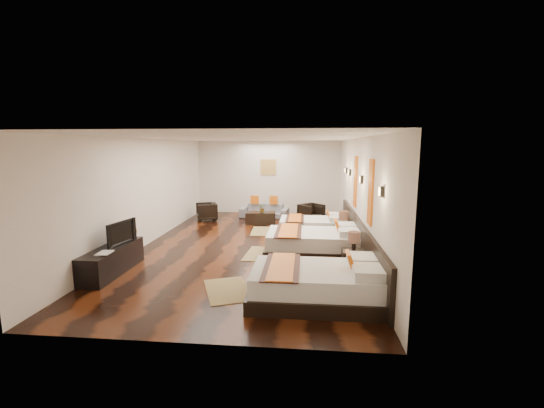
# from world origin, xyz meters

# --- Properties ---
(floor) EXTENTS (5.50, 9.50, 0.01)m
(floor) POSITION_xyz_m (0.00, 0.00, 0.00)
(floor) COLOR black
(floor) RESTS_ON ground
(ceiling) EXTENTS (5.50, 9.50, 0.01)m
(ceiling) POSITION_xyz_m (0.00, 0.00, 2.80)
(ceiling) COLOR white
(ceiling) RESTS_ON floor
(back_wall) EXTENTS (5.50, 0.01, 2.80)m
(back_wall) POSITION_xyz_m (0.00, 4.75, 1.40)
(back_wall) COLOR silver
(back_wall) RESTS_ON floor
(left_wall) EXTENTS (0.01, 9.50, 2.80)m
(left_wall) POSITION_xyz_m (-2.75, 0.00, 1.40)
(left_wall) COLOR silver
(left_wall) RESTS_ON floor
(right_wall) EXTENTS (0.01, 9.50, 2.80)m
(right_wall) POSITION_xyz_m (2.75, 0.00, 1.40)
(right_wall) COLOR silver
(right_wall) RESTS_ON floor
(headboard_panel) EXTENTS (0.08, 6.60, 0.90)m
(headboard_panel) POSITION_xyz_m (2.71, -0.80, 0.45)
(headboard_panel) COLOR black
(headboard_panel) RESTS_ON floor
(bed_near) EXTENTS (2.29, 1.44, 0.87)m
(bed_near) POSITION_xyz_m (1.70, -3.25, 0.30)
(bed_near) COLOR black
(bed_near) RESTS_ON floor
(bed_mid) EXTENTS (2.31, 1.46, 0.88)m
(bed_mid) POSITION_xyz_m (1.70, -0.67, 0.30)
(bed_mid) COLOR black
(bed_mid) RESTS_ON floor
(bed_far) EXTENTS (1.97, 1.24, 0.75)m
(bed_far) POSITION_xyz_m (1.69, 1.32, 0.26)
(bed_far) COLOR black
(bed_far) RESTS_ON floor
(nightstand_a) EXTENTS (0.45, 0.45, 0.88)m
(nightstand_a) POSITION_xyz_m (2.44, -1.87, 0.31)
(nightstand_a) COLOR black
(nightstand_a) RESTS_ON floor
(nightstand_b) EXTENTS (0.48, 0.48, 0.94)m
(nightstand_b) POSITION_xyz_m (2.44, 0.17, 0.33)
(nightstand_b) COLOR black
(nightstand_b) RESTS_ON floor
(jute_mat_near) EXTENTS (1.14, 1.39, 0.01)m
(jute_mat_near) POSITION_xyz_m (0.06, -2.96, 0.01)
(jute_mat_near) COLOR olive
(jute_mat_near) RESTS_ON floor
(jute_mat_mid) EXTENTS (0.83, 1.25, 0.01)m
(jute_mat_mid) POSITION_xyz_m (0.41, -0.71, 0.01)
(jute_mat_mid) COLOR olive
(jute_mat_mid) RESTS_ON floor
(jute_mat_far) EXTENTS (0.81, 1.24, 0.01)m
(jute_mat_far) POSITION_xyz_m (0.19, 1.64, 0.01)
(jute_mat_far) COLOR olive
(jute_mat_far) RESTS_ON floor
(tv_console) EXTENTS (0.50, 1.80, 0.55)m
(tv_console) POSITION_xyz_m (-2.50, -2.28, 0.28)
(tv_console) COLOR black
(tv_console) RESTS_ON floor
(tv) EXTENTS (0.26, 0.88, 0.50)m
(tv) POSITION_xyz_m (-2.45, -2.06, 0.80)
(tv) COLOR black
(tv) RESTS_ON tv_console
(book) EXTENTS (0.27, 0.35, 0.03)m
(book) POSITION_xyz_m (-2.50, -2.76, 0.57)
(book) COLOR black
(book) RESTS_ON tv_console
(figurine) EXTENTS (0.40, 0.40, 0.37)m
(figurine) POSITION_xyz_m (-2.50, -1.53, 0.73)
(figurine) COLOR brown
(figurine) RESTS_ON tv_console
(sofa) EXTENTS (1.82, 0.88, 0.51)m
(sofa) POSITION_xyz_m (-0.05, 3.77, 0.26)
(sofa) COLOR slate
(sofa) RESTS_ON floor
(armchair_left) EXTENTS (0.90, 0.89, 0.63)m
(armchair_left) POSITION_xyz_m (-2.02, 3.08, 0.31)
(armchair_left) COLOR black
(armchair_left) RESTS_ON floor
(armchair_right) EXTENTS (1.00, 1.00, 0.65)m
(armchair_right) POSITION_xyz_m (1.66, 3.08, 0.33)
(armchair_right) COLOR black
(armchair_right) RESTS_ON floor
(coffee_table) EXTENTS (1.04, 0.58, 0.40)m
(coffee_table) POSITION_xyz_m (-0.05, 2.72, 0.20)
(coffee_table) COLOR black
(coffee_table) RESTS_ON floor
(table_plant) EXTENTS (0.32, 0.30, 0.30)m
(table_plant) POSITION_xyz_m (0.01, 2.68, 0.55)
(table_plant) COLOR #285F1F
(table_plant) RESTS_ON coffee_table
(orange_panel_a) EXTENTS (0.04, 0.40, 1.30)m
(orange_panel_a) POSITION_xyz_m (2.73, -1.90, 1.70)
(orange_panel_a) COLOR #D86014
(orange_panel_a) RESTS_ON right_wall
(orange_panel_b) EXTENTS (0.04, 0.40, 1.30)m
(orange_panel_b) POSITION_xyz_m (2.73, 0.30, 1.70)
(orange_panel_b) COLOR #D86014
(orange_panel_b) RESTS_ON right_wall
(sconce_near) EXTENTS (0.07, 0.12, 0.18)m
(sconce_near) POSITION_xyz_m (2.70, -3.00, 1.85)
(sconce_near) COLOR black
(sconce_near) RESTS_ON right_wall
(sconce_mid) EXTENTS (0.07, 0.12, 0.18)m
(sconce_mid) POSITION_xyz_m (2.70, -0.80, 1.85)
(sconce_mid) COLOR black
(sconce_mid) RESTS_ON right_wall
(sconce_far) EXTENTS (0.07, 0.12, 0.18)m
(sconce_far) POSITION_xyz_m (2.70, 1.40, 1.85)
(sconce_far) COLOR black
(sconce_far) RESTS_ON right_wall
(sconce_lounge) EXTENTS (0.07, 0.12, 0.18)m
(sconce_lounge) POSITION_xyz_m (2.70, 2.30, 1.85)
(sconce_lounge) COLOR black
(sconce_lounge) RESTS_ON right_wall
(gold_artwork) EXTENTS (0.60, 0.04, 0.60)m
(gold_artwork) POSITION_xyz_m (0.00, 4.73, 1.80)
(gold_artwork) COLOR #AD873F
(gold_artwork) RESTS_ON back_wall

